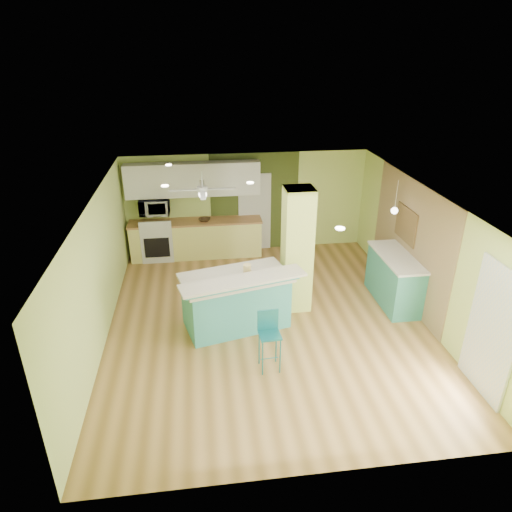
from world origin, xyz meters
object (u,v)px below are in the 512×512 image
(bar_stool, at_px, (269,331))
(canister, at_px, (247,269))
(fruit_bowl, at_px, (205,220))
(peninsula, at_px, (236,300))
(side_counter, at_px, (395,279))

(bar_stool, height_order, canister, canister)
(canister, bearing_deg, fruit_bowl, 102.59)
(peninsula, height_order, bar_stool, peninsula)
(bar_stool, relative_size, fruit_bowl, 3.60)
(side_counter, bearing_deg, fruit_bowl, 143.88)
(side_counter, height_order, canister, canister)
(bar_stool, height_order, side_counter, side_counter)
(peninsula, height_order, fruit_bowl, peninsula)
(bar_stool, distance_m, fruit_bowl, 4.58)
(fruit_bowl, bearing_deg, side_counter, -36.12)
(peninsula, bearing_deg, canister, 7.01)
(bar_stool, bearing_deg, canister, 94.67)
(bar_stool, relative_size, side_counter, 0.64)
(bar_stool, relative_size, canister, 5.42)
(peninsula, xyz_separation_m, side_counter, (3.30, 0.46, -0.03))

